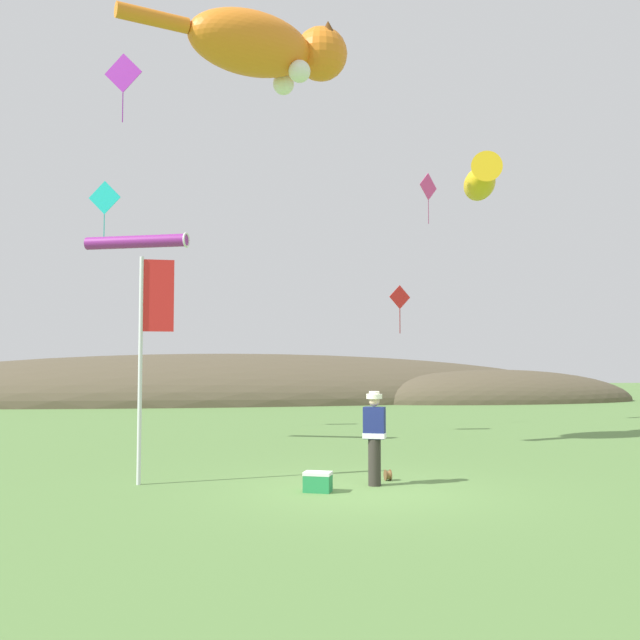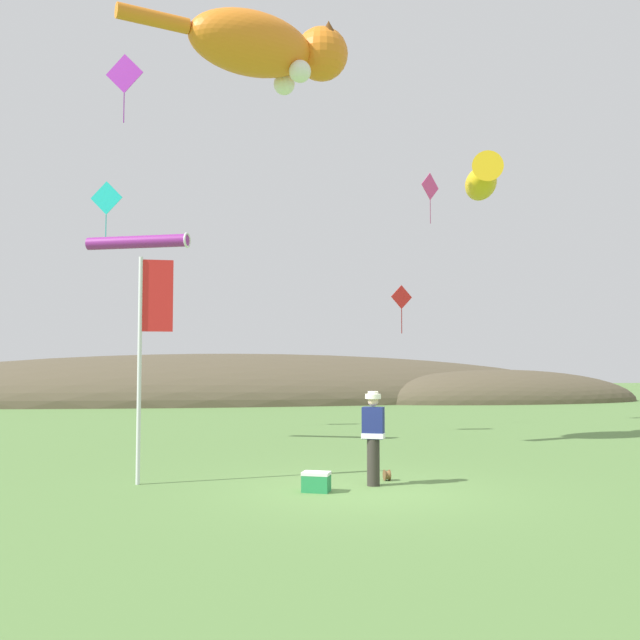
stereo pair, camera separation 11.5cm
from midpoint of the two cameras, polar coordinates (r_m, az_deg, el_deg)
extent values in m
plane|color=#5B8442|center=(13.28, 3.71, -13.49)|extent=(120.00, 120.00, 0.00)
ellipsoid|color=brown|center=(44.30, -6.89, -6.40)|extent=(48.03, 14.15, 5.73)
ellipsoid|color=brown|center=(43.75, 14.25, -6.36)|extent=(17.65, 6.49, 3.79)
cylinder|color=#332D28|center=(13.75, 4.53, -11.28)|extent=(0.24, 0.24, 0.88)
cube|color=navy|center=(13.67, 4.52, -8.21)|extent=(0.46, 0.39, 0.60)
cube|color=white|center=(13.70, 4.52, -9.21)|extent=(0.49, 0.42, 0.10)
sphere|color=beige|center=(13.64, 4.51, -6.49)|extent=(0.20, 0.20, 0.20)
cylinder|color=silver|center=(13.64, 4.51, -6.11)|extent=(0.30, 0.30, 0.09)
cylinder|color=silver|center=(13.64, 4.51, -5.86)|extent=(0.20, 0.20, 0.07)
cylinder|color=olive|center=(14.42, 5.61, -12.25)|extent=(0.10, 0.16, 0.16)
cylinder|color=brown|center=(14.40, 5.41, -12.26)|extent=(0.01, 0.21, 0.21)
cylinder|color=brown|center=(14.43, 5.80, -12.24)|extent=(0.01, 0.21, 0.21)
cube|color=#268C4C|center=(13.13, -0.04, -12.95)|extent=(0.57, 0.49, 0.30)
cube|color=white|center=(13.10, -0.04, -12.17)|extent=(0.58, 0.50, 0.06)
cylinder|color=silver|center=(14.15, -14.03, -3.87)|extent=(0.08, 0.08, 4.37)
cube|color=red|center=(14.19, -12.65, 1.92)|extent=(0.60, 0.03, 1.40)
ellipsoid|color=orange|center=(20.74, -5.37, 21.14)|extent=(3.89, 2.78, 1.67)
ellipsoid|color=white|center=(20.67, -4.92, 20.31)|extent=(2.48, 1.63, 0.92)
sphere|color=orange|center=(21.66, 0.30, 20.50)|extent=(1.50, 1.50, 1.50)
cone|color=#522A0A|center=(22.22, -0.25, 21.41)|extent=(0.67, 0.67, 0.50)
cone|color=#522A0A|center=(21.56, 0.86, 22.23)|extent=(0.67, 0.67, 0.50)
sphere|color=white|center=(21.34, -2.72, 18.32)|extent=(0.60, 0.60, 0.60)
sphere|color=white|center=(20.50, -1.44, 19.26)|extent=(0.60, 0.60, 0.60)
cylinder|color=orange|center=(20.00, -13.03, 22.45)|extent=(1.88, 0.92, 0.40)
ellipsoid|color=gold|center=(23.17, 12.87, 10.57)|extent=(1.70, 2.69, 0.89)
cone|color=gold|center=(21.56, 13.31, 11.63)|extent=(1.10, 1.06, 0.89)
cone|color=gold|center=(23.34, 12.84, 11.42)|extent=(0.53, 0.53, 0.42)
sphere|color=black|center=(24.01, 13.42, 10.26)|extent=(0.21, 0.21, 0.21)
cylinder|color=#8C268C|center=(21.11, -14.28, 6.06)|extent=(2.95, 1.54, 0.36)
torus|color=white|center=(20.48, -10.43, 6.30)|extent=(0.23, 0.43, 0.44)
cube|color=red|center=(26.38, 6.66, 1.84)|extent=(0.87, 0.21, 0.88)
cylinder|color=black|center=(26.39, 6.66, 1.83)|extent=(0.58, 0.15, 0.02)
cube|color=maroon|center=(26.31, 6.68, -0.10)|extent=(0.03, 0.01, 0.90)
cube|color=purple|center=(23.23, -15.23, 18.49)|extent=(1.12, 0.45, 1.20)
cylinder|color=black|center=(23.24, -15.23, 18.48)|extent=(0.75, 0.31, 0.02)
cube|color=#6B1A7C|center=(22.86, -15.27, 16.05)|extent=(0.03, 0.02, 0.90)
cube|color=#19BFBF|center=(25.62, -16.59, 9.34)|extent=(1.09, 0.40, 1.15)
cylinder|color=black|center=(25.63, -16.59, 9.34)|extent=(0.73, 0.28, 0.02)
cube|color=#118585|center=(25.41, -16.63, 7.08)|extent=(0.03, 0.02, 0.90)
cube|color=#E53F8C|center=(27.82, 8.92, 10.51)|extent=(0.89, 0.58, 1.05)
cylinder|color=black|center=(27.83, 8.91, 10.51)|extent=(0.60, 0.40, 0.02)
cube|color=#A02C62|center=(27.60, 8.94, 8.55)|extent=(0.03, 0.02, 0.90)
camera|label=1|loc=(0.06, -89.81, -0.01)|focal=40.00mm
camera|label=2|loc=(0.06, 90.19, 0.01)|focal=40.00mm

